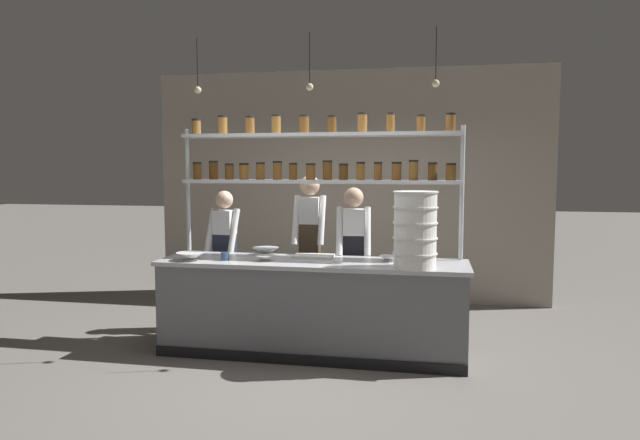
% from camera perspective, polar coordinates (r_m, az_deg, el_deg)
% --- Properties ---
extents(ground_plane, '(40.00, 40.00, 0.00)m').
position_cam_1_polar(ground_plane, '(5.76, -0.79, -13.15)').
color(ground_plane, slate).
extents(back_wall, '(5.39, 0.12, 3.13)m').
position_cam_1_polar(back_wall, '(7.85, 2.80, 3.39)').
color(back_wall, '#9E9384').
rests_on(back_wall, ground_plane).
extents(prep_counter, '(2.99, 0.76, 0.92)m').
position_cam_1_polar(prep_counter, '(5.63, -0.80, -8.71)').
color(prep_counter, slate).
rests_on(prep_counter, ground_plane).
extents(spice_shelf_unit, '(2.88, 0.28, 2.36)m').
position_cam_1_polar(spice_shelf_unit, '(5.80, -0.24, 5.75)').
color(spice_shelf_unit, '#B7BABF').
rests_on(spice_shelf_unit, ground_plane).
extents(chef_left, '(0.39, 0.31, 1.56)m').
position_cam_1_polar(chef_left, '(6.50, -9.51, -3.06)').
color(chef_left, black).
rests_on(chef_left, ground_plane).
extents(chef_center, '(0.36, 0.30, 1.73)m').
position_cam_1_polar(chef_center, '(6.36, -1.03, -2.09)').
color(chef_center, black).
rests_on(chef_center, ground_plane).
extents(chef_right, '(0.39, 0.30, 1.61)m').
position_cam_1_polar(chef_right, '(6.02, 3.36, -3.32)').
color(chef_right, black).
rests_on(chef_right, ground_plane).
extents(container_stack, '(0.40, 0.40, 0.69)m').
position_cam_1_polar(container_stack, '(5.17, 9.49, -0.96)').
color(container_stack, white).
rests_on(container_stack, prep_counter).
extents(cutting_board, '(0.40, 0.26, 0.02)m').
position_cam_1_polar(cutting_board, '(5.75, -0.66, -3.63)').
color(cutting_board, silver).
rests_on(cutting_board, prep_counter).
extents(prep_bowl_near_left, '(0.19, 0.19, 0.05)m').
position_cam_1_polar(prep_bowl_near_left, '(5.55, 6.87, -3.85)').
color(prep_bowl_near_left, white).
rests_on(prep_bowl_near_left, prep_counter).
extents(prep_bowl_center_front, '(0.28, 0.28, 0.08)m').
position_cam_1_polar(prep_bowl_center_front, '(5.92, -5.47, -3.14)').
color(prep_bowl_center_front, silver).
rests_on(prep_bowl_center_front, prep_counter).
extents(prep_bowl_center_back, '(0.28, 0.28, 0.08)m').
position_cam_1_polar(prep_bowl_center_back, '(5.70, -12.79, -3.58)').
color(prep_bowl_center_back, white).
rests_on(prep_bowl_center_back, prep_counter).
extents(prep_bowl_near_right, '(0.19, 0.19, 0.05)m').
position_cam_1_polar(prep_bowl_near_right, '(5.55, -5.48, -3.82)').
color(prep_bowl_near_right, silver).
rests_on(prep_bowl_near_right, prep_counter).
extents(serving_cup_front, '(0.08, 0.08, 0.10)m').
position_cam_1_polar(serving_cup_front, '(5.61, 8.47, -3.49)').
color(serving_cup_front, '#B2B7BC').
rests_on(serving_cup_front, prep_counter).
extents(serving_cup_by_board, '(0.08, 0.08, 0.08)m').
position_cam_1_polar(serving_cup_by_board, '(5.63, -9.48, -3.59)').
color(serving_cup_by_board, '#334C70').
rests_on(serving_cup_by_board, prep_counter).
extents(pendant_light_row, '(2.36, 0.07, 0.54)m').
position_cam_1_polar(pendant_light_row, '(5.53, -0.89, 13.40)').
color(pendant_light_row, black).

